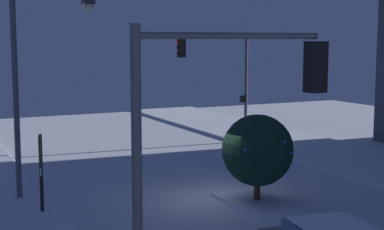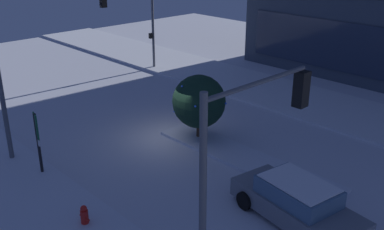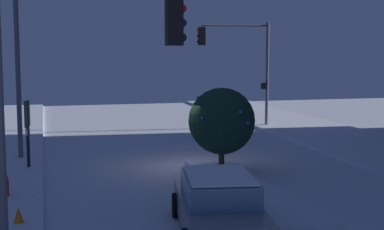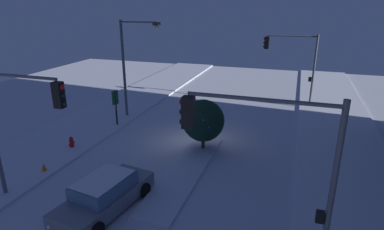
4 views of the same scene
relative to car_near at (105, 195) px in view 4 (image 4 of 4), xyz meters
name	(u,v)px [view 4 (image 4 of 4)]	position (x,y,z in m)	size (l,w,h in m)	color
ground	(198,144)	(-7.73, 1.75, -0.71)	(52.00, 52.00, 0.00)	silver
curb_strip_near	(83,127)	(-7.73, -6.76, -0.64)	(52.00, 5.20, 0.14)	silver
curb_strip_far	(347,162)	(-7.73, 10.26, -0.64)	(52.00, 5.20, 0.14)	silver
median_strip	(186,171)	(-4.08, 2.17, -0.64)	(9.00, 1.80, 0.14)	silver
car_near	(105,195)	(0.00, 0.00, 0.00)	(4.96, 2.61, 1.49)	slate
traffic_light_corner_far_left	(294,57)	(-17.86, 6.83, 3.42)	(0.32, 4.31, 6.03)	#565960
traffic_light_corner_near_right	(19,114)	(0.51, -3.33, 3.40)	(0.32, 4.12, 5.89)	#565960
traffic_light_corner_far_right	(270,156)	(1.25, 6.66, 3.43)	(0.32, 4.68, 6.01)	#565960
street_lamp_arched	(134,55)	(-10.98, -4.19, 4.05)	(0.57, 3.01, 7.25)	#565960
fire_hydrant	(72,143)	(-4.63, -5.28, -0.33)	(0.48, 0.26, 0.80)	red
parking_info_sign	(116,104)	(-8.86, -4.68, 0.96)	(0.55, 0.20, 2.62)	black
decorated_tree_median	(203,121)	(-6.96, 2.27, 1.16)	(2.49, 2.47, 3.11)	#473323
construction_cone	(44,168)	(-1.73, -4.77, -0.44)	(0.36, 0.36, 0.55)	orange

